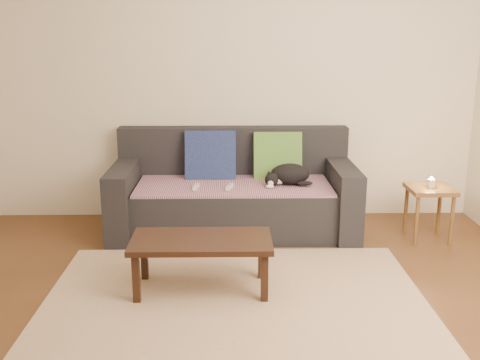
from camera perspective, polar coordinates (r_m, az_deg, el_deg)
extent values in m
plane|color=brown|center=(3.62, -0.46, -13.35)|extent=(4.50, 4.50, 0.00)
cube|color=beige|center=(5.21, -0.72, 10.25)|extent=(4.50, 0.04, 2.60)
cube|color=#232328|center=(4.93, -0.64, -2.95)|extent=(1.70, 0.78, 0.42)
cube|color=#232328|center=(5.20, -0.69, 2.96)|extent=(2.10, 0.18, 0.45)
cube|color=#232328|center=(4.99, -11.64, -1.96)|extent=(0.20, 0.90, 0.60)
cube|color=#232328|center=(5.00, 10.32, -1.86)|extent=(0.20, 0.90, 0.60)
cube|color=#4B2C52|center=(4.85, -0.65, -0.54)|extent=(1.66, 0.74, 0.02)
cube|color=#111B49|center=(5.05, -3.02, 2.41)|extent=(0.45, 0.23, 0.47)
cube|color=#0D543E|center=(5.07, 3.83, 2.44)|extent=(0.43, 0.20, 0.44)
ellipsoid|color=black|center=(4.85, 5.10, 0.62)|extent=(0.37, 0.30, 0.18)
sphere|color=black|center=(4.76, 3.24, 0.05)|extent=(0.13, 0.13, 0.12)
sphere|color=white|center=(4.72, 3.13, -0.31)|extent=(0.06, 0.06, 0.05)
ellipsoid|color=black|center=(4.78, 6.62, -0.33)|extent=(0.14, 0.06, 0.04)
cube|color=white|center=(4.71, -4.49, -0.70)|extent=(0.05, 0.15, 0.03)
cube|color=white|center=(4.70, -1.07, -0.70)|extent=(0.07, 0.15, 0.03)
cube|color=brown|center=(4.96, 18.78, -0.90)|extent=(0.36, 0.36, 0.04)
cylinder|color=brown|center=(4.84, 17.50, -3.97)|extent=(0.03, 0.03, 0.42)
cylinder|color=brown|center=(4.94, 20.71, -3.88)|extent=(0.03, 0.03, 0.42)
cylinder|color=brown|center=(5.11, 16.49, -2.94)|extent=(0.03, 0.03, 0.42)
cylinder|color=brown|center=(5.20, 19.56, -2.87)|extent=(0.03, 0.03, 0.42)
cylinder|color=beige|center=(4.94, 18.83, -0.30)|extent=(0.06, 0.06, 0.07)
sphere|color=#FFBF59|center=(4.93, 18.87, 0.20)|extent=(0.02, 0.02, 0.02)
cube|color=tan|center=(3.75, -0.49, -12.19)|extent=(2.50, 1.80, 0.01)
cube|color=black|center=(3.77, -3.95, -6.23)|extent=(0.94, 0.47, 0.04)
cube|color=black|center=(3.73, -10.49, -9.86)|extent=(0.05, 0.05, 0.34)
cube|color=black|center=(3.68, 2.50, -9.92)|extent=(0.05, 0.05, 0.34)
cube|color=black|center=(4.05, -9.68, -7.78)|extent=(0.05, 0.05, 0.34)
cube|color=black|center=(4.01, 2.19, -7.80)|extent=(0.05, 0.05, 0.34)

